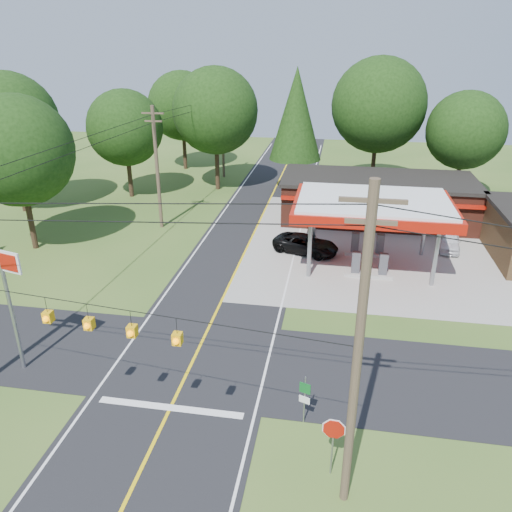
% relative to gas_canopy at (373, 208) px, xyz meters
% --- Properties ---
extents(ground, '(120.00, 120.00, 0.00)m').
position_rel_gas_canopy_xyz_m(ground, '(-9.00, -13.00, -4.27)').
color(ground, '#33561E').
rests_on(ground, ground).
extents(main_highway, '(8.00, 120.00, 0.02)m').
position_rel_gas_canopy_xyz_m(main_highway, '(-9.00, -13.00, -4.26)').
color(main_highway, black).
rests_on(main_highway, ground).
extents(cross_road, '(70.00, 7.00, 0.02)m').
position_rel_gas_canopy_xyz_m(cross_road, '(-9.00, -13.00, -4.25)').
color(cross_road, black).
rests_on(cross_road, ground).
extents(lane_center_yellow, '(0.15, 110.00, 0.00)m').
position_rel_gas_canopy_xyz_m(lane_center_yellow, '(-9.00, -13.00, -4.24)').
color(lane_center_yellow, yellow).
rests_on(lane_center_yellow, main_highway).
extents(gas_canopy, '(10.60, 7.40, 4.88)m').
position_rel_gas_canopy_xyz_m(gas_canopy, '(0.00, 0.00, 0.00)').
color(gas_canopy, gray).
rests_on(gas_canopy, ground).
extents(convenience_store, '(16.40, 7.55, 3.80)m').
position_rel_gas_canopy_xyz_m(convenience_store, '(1.00, 9.98, -2.35)').
color(convenience_store, '#582519').
rests_on(convenience_store, ground).
extents(utility_pole_near_right, '(1.80, 0.30, 11.50)m').
position_rel_gas_canopy_xyz_m(utility_pole_near_right, '(-1.50, -20.00, 1.69)').
color(utility_pole_near_right, '#473828').
rests_on(utility_pole_near_right, ground).
extents(utility_pole_far_left, '(1.80, 0.30, 10.00)m').
position_rel_gas_canopy_xyz_m(utility_pole_far_left, '(-17.00, 5.00, 0.93)').
color(utility_pole_far_left, '#473828').
rests_on(utility_pole_far_left, ground).
extents(utility_pole_north, '(0.30, 0.30, 9.50)m').
position_rel_gas_canopy_xyz_m(utility_pole_north, '(-15.50, 22.00, 0.48)').
color(utility_pole_north, '#473828').
rests_on(utility_pole_north, ground).
extents(overhead_beacons, '(17.04, 2.04, 1.03)m').
position_rel_gas_canopy_xyz_m(overhead_beacons, '(-10.00, -19.00, 1.95)').
color(overhead_beacons, black).
rests_on(overhead_beacons, ground).
extents(treeline_backdrop, '(70.27, 51.59, 13.30)m').
position_rel_gas_canopy_xyz_m(treeline_backdrop, '(-8.18, 11.01, 3.22)').
color(treeline_backdrop, '#332316').
rests_on(treeline_backdrop, ground).
extents(suv_car, '(6.14, 6.14, 1.35)m').
position_rel_gas_canopy_xyz_m(suv_car, '(-4.50, 1.50, -3.59)').
color(suv_car, black).
rests_on(suv_car, ground).
extents(sedan_car, '(4.29, 4.29, 1.27)m').
position_rel_gas_canopy_xyz_m(sedan_car, '(6.20, 4.00, -3.63)').
color(sedan_car, white).
rests_on(sedan_car, ground).
extents(big_stop_sign, '(2.32, 0.67, 6.40)m').
position_rel_gas_canopy_xyz_m(big_stop_sign, '(-17.00, -15.01, 0.44)').
color(big_stop_sign, gray).
rests_on(big_stop_sign, ground).
extents(octagonal_stop_sign, '(0.89, 0.11, 2.56)m').
position_rel_gas_canopy_xyz_m(octagonal_stop_sign, '(-2.00, -19.01, -2.35)').
color(octagonal_stop_sign, gray).
rests_on(octagonal_stop_sign, ground).
extents(route_sign_post, '(0.46, 0.18, 2.34)m').
position_rel_gas_canopy_xyz_m(route_sign_post, '(-3.20, -16.52, -2.87)').
color(route_sign_post, gray).
rests_on(route_sign_post, ground).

